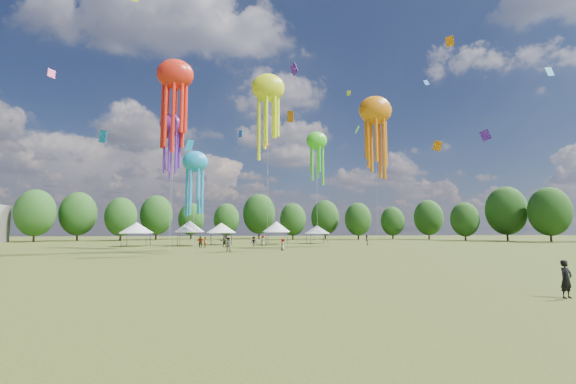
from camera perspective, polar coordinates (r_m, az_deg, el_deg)
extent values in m
plane|color=#384416|center=(19.02, 7.68, -13.96)|extent=(300.00, 300.00, 0.00)
imported|color=black|center=(20.39, 35.23, -10.23)|extent=(0.63, 0.47, 1.57)
imported|color=gray|center=(51.08, -8.65, -7.51)|extent=(1.01, 0.86, 1.80)
imported|color=gray|center=(69.32, -3.67, -6.99)|extent=(0.84, 1.01, 1.77)
imported|color=gray|center=(71.86, 11.28, -6.85)|extent=(0.89, 1.01, 1.76)
imported|color=gray|center=(66.67, -4.97, -7.12)|extent=(1.07, 0.65, 1.61)
imported|color=gray|center=(61.66, -12.53, -7.07)|extent=(1.05, 0.45, 1.79)
imported|color=gray|center=(64.70, -9.17, -7.05)|extent=(1.66, 1.36, 1.78)
imported|color=gray|center=(62.14, -11.92, -7.13)|extent=(0.46, 0.64, 1.66)
imported|color=gray|center=(53.32, -0.78, -7.60)|extent=(0.50, 0.77, 1.56)
cylinder|color=#47474C|center=(69.93, -22.97, -6.43)|extent=(0.08, 0.08, 2.10)
cylinder|color=#47474C|center=(73.71, -22.25, -6.38)|extent=(0.08, 0.08, 2.10)
cylinder|color=#47474C|center=(69.12, -19.82, -6.56)|extent=(0.08, 0.08, 2.10)
cylinder|color=#47474C|center=(72.94, -19.26, -6.50)|extent=(0.08, 0.08, 2.10)
cube|color=white|center=(71.38, -21.05, -5.59)|extent=(4.28, 4.28, 0.10)
cone|color=white|center=(71.38, -21.02, -4.83)|extent=(5.57, 5.57, 1.80)
cylinder|color=#47474C|center=(69.02, -15.66, -6.61)|extent=(0.08, 0.08, 2.26)
cylinder|color=#47474C|center=(72.53, -15.35, -6.55)|extent=(0.08, 0.08, 2.26)
cylinder|color=#47474C|center=(68.72, -12.72, -6.68)|extent=(0.08, 0.08, 2.26)
cylinder|color=#47474C|center=(72.24, -12.55, -6.62)|extent=(0.08, 0.08, 2.26)
cube|color=white|center=(70.59, -14.05, -5.66)|extent=(3.93, 3.93, 0.10)
cone|color=white|center=(70.59, -14.03, -4.83)|extent=(5.11, 5.11, 1.94)
cylinder|color=#47474C|center=(71.80, -11.13, -6.72)|extent=(0.08, 0.08, 2.10)
cylinder|color=#47474C|center=(75.54, -11.04, -6.65)|extent=(0.08, 0.08, 2.10)
cylinder|color=#47474C|center=(71.78, -8.12, -6.76)|extent=(0.08, 0.08, 2.10)
cylinder|color=#47474C|center=(75.52, -8.18, -6.69)|extent=(0.08, 0.08, 2.10)
cube|color=white|center=(73.62, -9.60, -5.85)|extent=(4.15, 4.15, 0.10)
cone|color=white|center=(73.61, -9.59, -5.11)|extent=(5.39, 5.39, 1.80)
cylinder|color=#47474C|center=(70.85, -2.92, -6.77)|extent=(0.08, 0.08, 2.24)
cylinder|color=#47474C|center=(74.37, -3.22, -6.70)|extent=(0.08, 0.08, 2.24)
cylinder|color=#47474C|center=(71.33, -0.07, -6.77)|extent=(0.08, 0.08, 2.24)
cylinder|color=#47474C|center=(74.82, -0.50, -6.70)|extent=(0.08, 0.08, 2.24)
cube|color=white|center=(72.80, -1.67, -5.82)|extent=(3.94, 3.94, 0.10)
cone|color=white|center=(72.80, -1.67, -5.02)|extent=(5.12, 5.12, 1.92)
cylinder|color=#47474C|center=(77.02, 3.25, -6.79)|extent=(0.08, 0.08, 1.89)
cylinder|color=#47474C|center=(80.45, 2.71, -6.73)|extent=(0.08, 0.08, 1.89)
cylinder|color=#47474C|center=(77.85, 5.78, -6.76)|extent=(0.08, 0.08, 1.89)
cylinder|color=#47474C|center=(81.24, 5.14, -6.70)|extent=(0.08, 0.08, 1.89)
cube|color=white|center=(79.10, 4.21, -6.03)|extent=(3.90, 3.90, 0.10)
cone|color=white|center=(79.10, 4.21, -5.40)|extent=(5.07, 5.07, 1.62)
ellipsoid|color=purple|center=(57.07, -16.36, 9.34)|extent=(3.42, 2.40, 2.91)
cylinder|color=beige|center=(55.55, -16.59, 0.75)|extent=(0.03, 0.03, 17.13)
ellipsoid|color=#ECFF1A|center=(64.37, -2.89, 14.80)|extent=(5.24, 3.67, 4.46)
cylinder|color=beige|center=(61.20, -2.95, 3.72)|extent=(0.03, 0.03, 25.04)
ellipsoid|color=#42E125|center=(57.92, 4.16, 7.42)|extent=(3.06, 2.14, 2.60)
cylinder|color=beige|center=(56.70, 4.21, -0.32)|extent=(0.03, 0.03, 15.67)
ellipsoid|color=red|center=(58.02, -15.97, 16.00)|extent=(4.91, 3.43, 4.17)
cylinder|color=beige|center=(54.86, -16.29, 4.34)|extent=(0.03, 0.03, 23.80)
ellipsoid|color=#1996D9|center=(46.30, -13.26, 4.30)|extent=(2.87, 2.01, 2.44)
cylinder|color=beige|center=(45.73, -13.41, -2.21)|extent=(0.03, 0.03, 10.52)
ellipsoid|color=orange|center=(77.48, 12.49, 11.46)|extent=(6.30, 4.41, 5.35)
cylinder|color=beige|center=(74.84, 12.69, 2.21)|extent=(0.03, 0.03, 25.12)
cube|color=orange|center=(79.65, 0.34, 10.83)|extent=(1.15, 2.08, 2.56)
cube|color=#ECFF1A|center=(79.39, 8.76, 13.96)|extent=(0.68, 0.50, 1.00)
cube|color=#1C68FC|center=(63.00, -6.88, 8.36)|extent=(0.66, 0.82, 1.26)
cube|color=#1996D9|center=(57.86, 33.58, 14.28)|extent=(1.04, 0.36, 1.25)
cube|color=orange|center=(60.55, 22.33, 19.49)|extent=(1.28, 0.97, 1.31)
cube|color=#1996D9|center=(84.92, -14.03, 6.57)|extent=(1.79, 2.27, 2.44)
cube|color=#FA498F|center=(52.91, -30.99, 14.47)|extent=(0.66, 0.84, 1.10)
cube|color=purple|center=(81.00, 0.86, 17.32)|extent=(1.41, 1.98, 2.64)
cube|color=orange|center=(92.14, 20.77, 6.25)|extent=(1.38, 2.27, 2.45)
cube|color=#42E125|center=(82.41, 9.97, 8.89)|extent=(1.22, 1.31, 1.45)
cube|color=#1C68FC|center=(65.62, 19.35, 14.69)|extent=(0.93, 0.27, 1.04)
cube|color=#1996D9|center=(76.20, -25.18, 7.27)|extent=(1.75, 1.24, 2.47)
cube|color=#FA498F|center=(74.54, -3.10, 6.75)|extent=(1.20, 0.48, 1.43)
cube|color=purple|center=(57.07, 26.63, 7.32)|extent=(1.05, 1.09, 1.66)
cylinder|color=#38281C|center=(104.87, -32.82, -5.16)|extent=(0.44, 0.44, 3.36)
ellipsoid|color=#214818|center=(104.93, -32.69, -2.53)|extent=(8.40, 8.40, 10.51)
cylinder|color=#38281C|center=(109.35, -28.16, -5.35)|extent=(0.44, 0.44, 3.41)
ellipsoid|color=#214818|center=(109.40, -28.04, -2.78)|extent=(8.53, 8.53, 10.66)
cylinder|color=#38281C|center=(106.07, -23.06, -5.66)|extent=(0.44, 0.44, 3.07)
ellipsoid|color=#214818|center=(106.10, -22.97, -3.28)|extent=(7.66, 7.66, 9.58)
cylinder|color=#38281C|center=(112.80, -18.53, -5.68)|extent=(0.44, 0.44, 3.43)
ellipsoid|color=#214818|center=(112.86, -18.46, -3.17)|extent=(8.58, 8.58, 10.73)
cylinder|color=#38281C|center=(117.34, -13.85, -5.90)|extent=(0.44, 0.44, 2.95)
ellipsoid|color=#214818|center=(117.37, -13.80, -3.83)|extent=(7.37, 7.37, 9.21)
cylinder|color=#38281C|center=(113.07, -8.89, -6.03)|extent=(0.44, 0.44, 2.89)
ellipsoid|color=#214818|center=(113.10, -8.86, -3.92)|extent=(7.23, 7.23, 9.04)
cylinder|color=#38281C|center=(117.95, -4.21, -5.82)|extent=(0.44, 0.44, 3.84)
ellipsoid|color=#214818|center=(118.03, -4.19, -3.14)|extent=(9.60, 9.60, 11.99)
cylinder|color=#38281C|center=(108.07, 0.71, -6.14)|extent=(0.44, 0.44, 2.84)
ellipsoid|color=#214818|center=(108.09, 0.71, -3.97)|extent=(7.11, 7.11, 8.89)
cylinder|color=#38281C|center=(112.67, 5.39, -6.00)|extent=(0.44, 0.44, 3.16)
ellipsoid|color=#214818|center=(112.71, 5.37, -3.69)|extent=(7.91, 7.91, 9.88)
cylinder|color=#38281C|center=(109.43, 10.12, -6.03)|extent=(0.44, 0.44, 2.88)
ellipsoid|color=#214818|center=(109.45, 10.08, -3.86)|extent=(7.21, 7.21, 9.01)
cylinder|color=#38281C|center=(115.25, 14.91, -5.96)|extent=(0.44, 0.44, 2.63)
ellipsoid|color=#214818|center=(115.26, 14.86, -4.08)|extent=(6.57, 6.57, 8.22)
cylinder|color=#38281C|center=(116.10, 19.69, -5.70)|extent=(0.44, 0.44, 3.13)
ellipsoid|color=#214818|center=(116.14, 19.62, -3.48)|extent=(7.81, 7.81, 9.77)
cylinder|color=#38281C|center=(107.50, 24.24, -5.70)|extent=(0.44, 0.44, 2.72)
ellipsoid|color=#214818|center=(107.52, 24.16, -3.62)|extent=(6.80, 6.80, 8.50)
cylinder|color=#38281C|center=(110.60, 29.11, -5.19)|extent=(0.44, 0.44, 3.81)
ellipsoid|color=#214818|center=(110.69, 28.98, -2.36)|extent=(9.52, 9.52, 11.90)
cylinder|color=#38281C|center=(106.00, 33.72, -5.07)|extent=(0.44, 0.44, 3.51)
ellipsoid|color=#214818|center=(106.07, 33.58, -2.35)|extent=(8.78, 8.78, 10.97)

